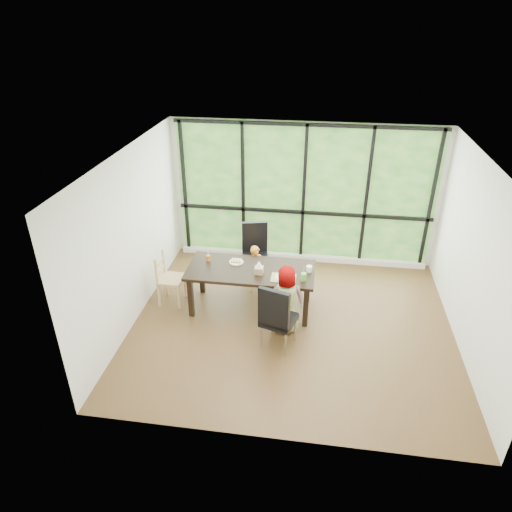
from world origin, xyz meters
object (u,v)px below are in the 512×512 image
at_px(chair_interior_leather, 279,315).
at_px(orange_cup, 208,258).
at_px(white_mug, 309,269).
at_px(tissue_box, 259,270).
at_px(chair_window_leather, 255,254).
at_px(plate_far, 236,262).
at_px(child_toddler, 256,269).
at_px(dining_table, 251,289).
at_px(chair_end_beech, 171,279).
at_px(plate_near, 284,277).
at_px(child_older, 285,300).
at_px(green_cup, 304,277).

height_order(chair_interior_leather, orange_cup, chair_interior_leather).
relative_size(orange_cup, white_mug, 1.09).
height_order(white_mug, tissue_box, tissue_box).
relative_size(chair_window_leather, plate_far, 4.60).
height_order(child_toddler, white_mug, child_toddler).
bearing_deg(dining_table, chair_window_leather, 93.63).
distance_m(chair_window_leather, tissue_box, 1.06).
relative_size(plate_far, orange_cup, 2.26).
xyz_separation_m(chair_interior_leather, plate_far, (-0.82, 1.08, 0.22)).
xyz_separation_m(chair_window_leather, chair_interior_leather, (0.61, -1.79, 0.00)).
bearing_deg(chair_end_beech, plate_near, -94.47).
xyz_separation_m(child_older, plate_near, (-0.06, 0.32, 0.20)).
xyz_separation_m(child_toddler, white_mug, (0.93, -0.49, 0.36)).
bearing_deg(green_cup, white_mug, 76.04).
height_order(dining_table, chair_end_beech, chair_end_beech).
xyz_separation_m(child_toddler, plate_far, (-0.27, -0.37, 0.32)).
relative_size(dining_table, chair_window_leather, 1.89).
relative_size(chair_interior_leather, green_cup, 8.28).
relative_size(orange_cup, tissue_box, 0.79).
bearing_deg(green_cup, chair_end_beech, 174.42).
bearing_deg(chair_interior_leather, chair_end_beech, -7.74).
distance_m(plate_near, green_cup, 0.32).
xyz_separation_m(chair_end_beech, white_mug, (2.28, 0.08, 0.35)).
xyz_separation_m(plate_far, green_cup, (1.13, -0.41, 0.06)).
height_order(orange_cup, white_mug, orange_cup).
xyz_separation_m(dining_table, orange_cup, (-0.73, 0.16, 0.43)).
bearing_deg(chair_window_leather, plate_far, -119.67).
height_order(child_toddler, plate_near, child_toddler).
bearing_deg(plate_near, chair_end_beech, 174.55).
relative_size(child_toddler, plate_far, 3.71).
height_order(child_toddler, child_older, child_older).
distance_m(child_older, plate_near, 0.38).
distance_m(chair_interior_leather, child_older, 0.39).
relative_size(child_older, white_mug, 11.80).
bearing_deg(child_toddler, plate_near, -78.68).
bearing_deg(plate_far, chair_window_leather, 73.29).
xyz_separation_m(plate_near, white_mug, (0.38, 0.26, 0.04)).
distance_m(chair_end_beech, plate_far, 1.14).
xyz_separation_m(child_older, white_mug, (0.33, 0.58, 0.24)).
xyz_separation_m(white_mug, tissue_box, (-0.78, -0.18, 0.01)).
distance_m(dining_table, chair_window_leather, 0.91).
height_order(chair_interior_leather, tissue_box, chair_interior_leather).
distance_m(chair_interior_leather, green_cup, 0.78).
xyz_separation_m(child_toddler, plate_near, (0.55, -0.75, 0.32)).
distance_m(orange_cup, green_cup, 1.64).
relative_size(chair_end_beech, orange_cup, 8.67).
bearing_deg(green_cup, orange_cup, 166.31).
relative_size(chair_window_leather, child_older, 0.96).
height_order(child_older, green_cup, child_older).
distance_m(child_toddler, white_mug, 1.11).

